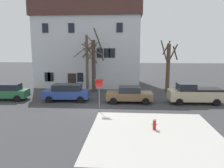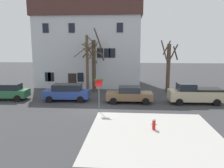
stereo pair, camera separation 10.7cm
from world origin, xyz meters
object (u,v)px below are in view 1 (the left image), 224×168
at_px(fire_hydrant, 154,124).
at_px(car_green_wagon, 6,92).
at_px(tree_bare_far, 168,66).
at_px(tree_bare_mid, 94,63).
at_px(car_brown_sedan, 129,94).
at_px(car_blue_wagon, 67,92).
at_px(pickup_truck_beige, 195,94).
at_px(tree_bare_near, 87,62).
at_px(street_sign_pole, 99,89).
at_px(building_main, 90,44).

bearing_deg(fire_hydrant, car_green_wagon, 152.03).
bearing_deg(tree_bare_far, tree_bare_mid, -177.28).
height_order(tree_bare_mid, car_brown_sedan, tree_bare_mid).
distance_m(car_green_wagon, fire_hydrant, 16.64).
relative_size(tree_bare_mid, car_blue_wagon, 1.64).
xyz_separation_m(car_brown_sedan, fire_hydrant, (1.64, -7.63, -0.31)).
bearing_deg(tree_bare_far, pickup_truck_beige, -72.39).
distance_m(tree_bare_near, tree_bare_mid, 0.86).
bearing_deg(car_brown_sedan, tree_bare_mid, 130.60).
bearing_deg(street_sign_pole, car_blue_wagon, 134.93).
xyz_separation_m(fire_hydrant, street_sign_pole, (-4.22, 3.91, 1.52)).
height_order(building_main, tree_bare_near, building_main).
bearing_deg(fire_hydrant, car_blue_wagon, 136.05).
height_order(tree_bare_near, car_green_wagon, tree_bare_near).
relative_size(tree_bare_near, tree_bare_far, 1.09).
xyz_separation_m(car_green_wagon, street_sign_pole, (10.47, -3.89, 1.13)).
relative_size(tree_bare_near, street_sign_pole, 2.39).
height_order(tree_bare_far, street_sign_pole, tree_bare_far).
relative_size(tree_bare_far, car_brown_sedan, 1.37).
xyz_separation_m(tree_bare_near, tree_bare_far, (9.87, 0.90, -0.43)).
bearing_deg(tree_bare_near, tree_bare_far, 5.19).
relative_size(car_brown_sedan, fire_hydrant, 6.19).
height_order(tree_bare_mid, fire_hydrant, tree_bare_mid).
bearing_deg(tree_bare_mid, fire_hydrant, -64.70).
bearing_deg(car_blue_wagon, fire_hydrant, -43.95).
distance_m(tree_bare_far, car_blue_wagon, 12.70).
bearing_deg(tree_bare_mid, car_brown_sedan, -49.40).
bearing_deg(tree_bare_far, car_blue_wagon, -154.72).
xyz_separation_m(building_main, tree_bare_far, (10.59, -5.36, -2.63)).
distance_m(tree_bare_near, car_green_wagon, 9.56).
xyz_separation_m(car_blue_wagon, street_sign_pole, (3.93, -3.94, 1.12)).
xyz_separation_m(tree_bare_far, car_brown_sedan, (-4.77, -5.55, -2.49)).
bearing_deg(pickup_truck_beige, car_brown_sedan, -178.86).
bearing_deg(tree_bare_far, street_sign_pole, -128.42).
distance_m(tree_bare_mid, fire_hydrant, 14.44).
relative_size(tree_bare_mid, pickup_truck_beige, 1.48).
xyz_separation_m(tree_bare_far, fire_hydrant, (-3.13, -13.18, -2.81)).
bearing_deg(building_main, tree_bare_mid, -76.13).
bearing_deg(street_sign_pole, car_brown_sedan, 55.17).
bearing_deg(pickup_truck_beige, building_main, 138.77).
bearing_deg(building_main, car_brown_sedan, -61.93).
distance_m(car_blue_wagon, fire_hydrant, 11.33).
xyz_separation_m(car_green_wagon, car_blue_wagon, (6.54, 0.05, 0.02)).
distance_m(tree_bare_far, fire_hydrant, 13.84).
relative_size(tree_bare_mid, fire_hydrant, 10.33).
distance_m(building_main, tree_bare_near, 6.67).
xyz_separation_m(car_green_wagon, pickup_truck_beige, (19.54, -0.04, 0.08)).
bearing_deg(fire_hydrant, tree_bare_near, 118.77).
xyz_separation_m(car_green_wagon, fire_hydrant, (14.69, -7.80, -0.39)).
bearing_deg(car_brown_sedan, fire_hydrant, -77.89).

